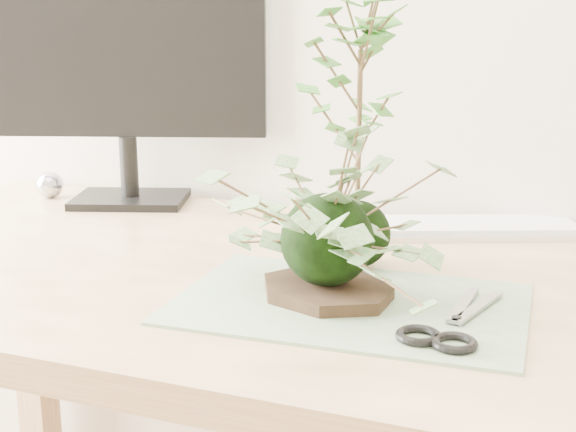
# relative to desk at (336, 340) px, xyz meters

# --- Properties ---
(desk) EXTENTS (1.60, 0.70, 0.74)m
(desk) POSITION_rel_desk_xyz_m (0.00, 0.00, 0.00)
(desk) COLOR tan
(desk) RESTS_ON ground_plane
(cutting_mat) EXTENTS (0.42, 0.29, 0.00)m
(cutting_mat) POSITION_rel_desk_xyz_m (0.05, -0.09, 0.09)
(cutting_mat) COLOR gray
(cutting_mat) RESTS_ON desk
(stone_dish) EXTENTS (0.22, 0.22, 0.01)m
(stone_dish) POSITION_rel_desk_xyz_m (0.01, -0.08, 0.10)
(stone_dish) COLOR black
(stone_dish) RESTS_ON cutting_mat
(ivy_kokedama) EXTENTS (0.37, 0.37, 0.22)m
(ivy_kokedama) POSITION_rel_desk_xyz_m (0.01, -0.08, 0.21)
(ivy_kokedama) COLOR black
(ivy_kokedama) RESTS_ON stone_dish
(maple_kokedama) EXTENTS (0.26, 0.26, 0.38)m
(maple_kokedama) POSITION_rel_desk_xyz_m (0.01, 0.05, 0.35)
(maple_kokedama) COLOR black
(maple_kokedama) RESTS_ON desk
(keyboard) EXTENTS (0.43, 0.27, 0.02)m
(keyboard) POSITION_rel_desk_xyz_m (0.10, 0.27, 0.10)
(keyboard) COLOR silver
(keyboard) RESTS_ON desk
(monitor) EXTENTS (0.47, 0.20, 0.43)m
(monitor) POSITION_rel_desk_xyz_m (-0.48, 0.27, 0.34)
(monitor) COLOR black
(monitor) RESTS_ON desk
(foil_ball) EXTENTS (0.05, 0.05, 0.05)m
(foil_ball) POSITION_rel_desk_xyz_m (-0.64, 0.25, 0.11)
(foil_ball) COLOR silver
(foil_ball) RESTS_ON desk
(scissors) EXTENTS (0.09, 0.20, 0.01)m
(scissors) POSITION_rel_desk_xyz_m (0.17, -0.15, 0.10)
(scissors) COLOR gray
(scissors) RESTS_ON cutting_mat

